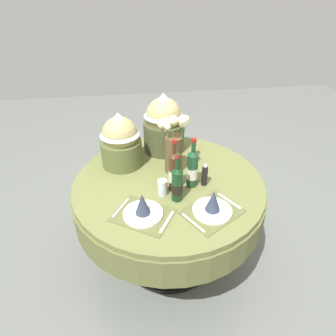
% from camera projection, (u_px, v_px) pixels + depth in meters
% --- Properties ---
extents(ground, '(8.00, 8.00, 0.00)m').
position_uv_depth(ground, '(169.00, 253.00, 2.44)').
color(ground, slate).
extents(dining_table, '(1.35, 1.35, 0.77)m').
position_uv_depth(dining_table, '(169.00, 197.00, 2.10)').
color(dining_table, olive).
rests_on(dining_table, ground).
extents(place_setting_left, '(0.43, 0.40, 0.16)m').
position_uv_depth(place_setting_left, '(143.00, 209.00, 1.69)').
color(place_setting_left, brown).
rests_on(place_setting_left, dining_table).
extents(place_setting_right, '(0.43, 0.40, 0.16)m').
position_uv_depth(place_setting_right, '(213.00, 206.00, 1.71)').
color(place_setting_right, brown).
rests_on(place_setting_right, dining_table).
extents(flower_vase, '(0.23, 0.17, 0.45)m').
position_uv_depth(flower_vase, '(174.00, 146.00, 1.99)').
color(flower_vase, brown).
rests_on(flower_vase, dining_table).
extents(wine_bottle_left, '(0.07, 0.07, 0.37)m').
position_uv_depth(wine_bottle_left, '(174.00, 171.00, 1.85)').
color(wine_bottle_left, '#422814').
rests_on(wine_bottle_left, dining_table).
extents(wine_bottle_right, '(0.07, 0.07, 0.34)m').
position_uv_depth(wine_bottle_right, '(177.00, 184.00, 1.77)').
color(wine_bottle_right, '#143819').
rests_on(wine_bottle_right, dining_table).
extents(wine_bottle_rear, '(0.07, 0.07, 0.36)m').
position_uv_depth(wine_bottle_rear, '(192.00, 168.00, 1.89)').
color(wine_bottle_rear, '#194223').
rests_on(wine_bottle_rear, dining_table).
extents(tumbler_near_left, '(0.06, 0.06, 0.11)m').
position_uv_depth(tumbler_near_left, '(162.00, 187.00, 1.85)').
color(tumbler_near_left, silver).
rests_on(tumbler_near_left, dining_table).
extents(pepper_mill, '(0.04, 0.04, 0.17)m').
position_uv_depth(pepper_mill, '(205.00, 175.00, 1.92)').
color(pepper_mill, black).
rests_on(pepper_mill, dining_table).
extents(gift_tub_back_left, '(0.30, 0.30, 0.41)m').
position_uv_depth(gift_tub_back_left, '(120.00, 138.00, 2.07)').
color(gift_tub_back_left, '#566033').
rests_on(gift_tub_back_left, dining_table).
extents(gift_tub_back_centre, '(0.32, 0.32, 0.48)m').
position_uv_depth(gift_tub_back_centre, '(164.00, 121.00, 2.23)').
color(gift_tub_back_centre, '#474C2D').
rests_on(gift_tub_back_centre, dining_table).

